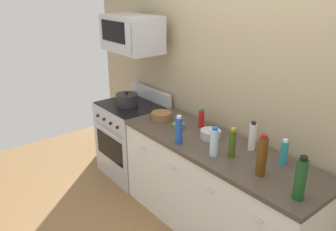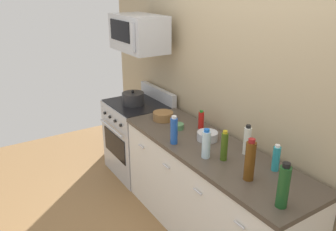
# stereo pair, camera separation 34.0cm
# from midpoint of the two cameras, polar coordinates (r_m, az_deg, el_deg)

# --- Properties ---
(back_wall) EXTENTS (5.15, 0.10, 2.70)m
(back_wall) POSITION_cam_midpoint_polar(r_m,az_deg,el_deg) (3.15, 16.57, 3.48)
(back_wall) COLOR tan
(back_wall) RESTS_ON ground_plane
(counter_unit) EXTENTS (2.06, 0.66, 0.92)m
(counter_unit) POSITION_cam_midpoint_polar(r_m,az_deg,el_deg) (3.26, 9.95, -12.73)
(counter_unit) COLOR silver
(counter_unit) RESTS_ON ground_plane
(range_oven) EXTENTS (0.76, 0.69, 1.07)m
(range_oven) POSITION_cam_midpoint_polar(r_m,az_deg,el_deg) (4.25, -2.71, -3.74)
(range_oven) COLOR #B7BABF
(range_oven) RESTS_ON ground_plane
(microwave) EXTENTS (0.74, 0.44, 0.40)m
(microwave) POSITION_cam_midpoint_polar(r_m,az_deg,el_deg) (3.91, -2.45, 13.68)
(microwave) COLOR #B7BABF
(bottle_hot_sauce_red) EXTENTS (0.06, 0.06, 0.19)m
(bottle_hot_sauce_red) POSITION_cam_midpoint_polar(r_m,az_deg,el_deg) (3.37, 8.48, -0.82)
(bottle_hot_sauce_red) COLOR #B21914
(bottle_hot_sauce_red) RESTS_ON countertop_slab
(bottle_vinegar_white) EXTENTS (0.06, 0.06, 0.26)m
(bottle_vinegar_white) POSITION_cam_midpoint_polar(r_m,az_deg,el_deg) (2.95, 16.43, -4.09)
(bottle_vinegar_white) COLOR silver
(bottle_vinegar_white) RESTS_ON countertop_slab
(bottle_wine_amber) EXTENTS (0.08, 0.08, 0.33)m
(bottle_wine_amber) POSITION_cam_midpoint_polar(r_m,az_deg,el_deg) (2.57, 17.37, -7.33)
(bottle_wine_amber) COLOR #59330F
(bottle_wine_amber) RESTS_ON countertop_slab
(bottle_wine_green) EXTENTS (0.08, 0.08, 0.32)m
(bottle_wine_green) POSITION_cam_midpoint_polar(r_m,az_deg,el_deg) (2.36, 22.90, -11.02)
(bottle_wine_green) COLOR #19471E
(bottle_wine_green) RESTS_ON countertop_slab
(bottle_soda_blue) EXTENTS (0.07, 0.07, 0.27)m
(bottle_soda_blue) POSITION_cam_midpoint_polar(r_m,az_deg,el_deg) (3.02, 4.24, -2.60)
(bottle_soda_blue) COLOR #1E4CA5
(bottle_soda_blue) RESTS_ON countertop_slab
(bottle_olive_oil) EXTENTS (0.06, 0.06, 0.26)m
(bottle_olive_oil) POSITION_cam_midpoint_polar(r_m,az_deg,el_deg) (2.80, 12.91, -5.14)
(bottle_olive_oil) COLOR #385114
(bottle_olive_oil) RESTS_ON countertop_slab
(bottle_dish_soap) EXTENTS (0.06, 0.06, 0.22)m
(bottle_dish_soap) POSITION_cam_midpoint_polar(r_m,az_deg,el_deg) (2.78, 21.13, -6.81)
(bottle_dish_soap) COLOR teal
(bottle_dish_soap) RESTS_ON countertop_slab
(bottle_water_clear) EXTENTS (0.07, 0.07, 0.25)m
(bottle_water_clear) POSITION_cam_midpoint_polar(r_m,az_deg,el_deg) (2.82, 9.90, -4.84)
(bottle_water_clear) COLOR silver
(bottle_water_clear) RESTS_ON countertop_slab
(bowl_green_glaze) EXTENTS (0.12, 0.12, 0.05)m
(bowl_green_glaze) POSITION_cam_midpoint_polar(r_m,az_deg,el_deg) (3.36, 4.54, -1.86)
(bowl_green_glaze) COLOR #477A4C
(bowl_green_glaze) RESTS_ON countertop_slab
(bowl_steel_prep) EXTENTS (0.19, 0.19, 0.08)m
(bowl_steel_prep) POSITION_cam_midpoint_polar(r_m,az_deg,el_deg) (3.16, 9.72, -3.44)
(bowl_steel_prep) COLOR #B2B5BA
(bowl_steel_prep) RESTS_ON countertop_slab
(bowl_wooden_salad) EXTENTS (0.22, 0.22, 0.09)m
(bowl_wooden_salad) POSITION_cam_midpoint_polar(r_m,az_deg,el_deg) (3.57, 1.90, -0.09)
(bowl_wooden_salad) COLOR brown
(bowl_wooden_salad) RESTS_ON countertop_slab
(stockpot) EXTENTS (0.26, 0.26, 0.17)m
(stockpot) POSITION_cam_midpoint_polar(r_m,az_deg,el_deg) (4.03, -3.49, 2.85)
(stockpot) COLOR #262628
(stockpot) RESTS_ON range_oven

